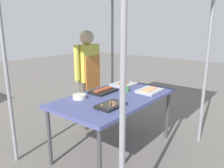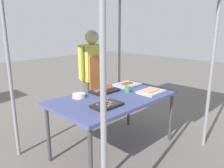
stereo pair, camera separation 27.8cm
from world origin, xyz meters
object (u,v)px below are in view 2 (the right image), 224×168
(tray_pork_links, at_px, (127,85))
(vendor_woman, at_px, (93,72))
(tray_grilled_sausages, at_px, (104,91))
(stall_table, at_px, (115,100))
(condiment_bowl, at_px, (79,96))
(tray_meat_skewers, at_px, (107,105))
(tray_spring_rolls, at_px, (151,92))
(drink_cup_near_edge, at_px, (127,89))

(tray_pork_links, relative_size, vendor_woman, 0.23)
(tray_grilled_sausages, bearing_deg, vendor_woman, 64.03)
(stall_table, distance_m, condiment_bowl, 0.45)
(tray_meat_skewers, relative_size, vendor_woman, 0.22)
(tray_grilled_sausages, xyz_separation_m, tray_spring_rolls, (0.40, -0.47, -0.00))
(vendor_woman, bearing_deg, tray_grilled_sausages, 64.03)
(tray_pork_links, bearing_deg, stall_table, -155.76)
(tray_grilled_sausages, xyz_separation_m, condiment_bowl, (-0.38, 0.05, 0.00))
(tray_grilled_sausages, relative_size, tray_pork_links, 1.07)
(tray_grilled_sausages, distance_m, drink_cup_near_edge, 0.31)
(stall_table, distance_m, drink_cup_near_edge, 0.26)
(tray_meat_skewers, bearing_deg, tray_grilled_sausages, 49.16)
(tray_grilled_sausages, height_order, tray_pork_links, tray_grilled_sausages)
(tray_grilled_sausages, xyz_separation_m, tray_pork_links, (0.47, -0.00, -0.00))
(stall_table, relative_size, condiment_bowl, 9.97)
(condiment_bowl, relative_size, vendor_woman, 0.10)
(tray_grilled_sausages, relative_size, drink_cup_near_edge, 4.65)
(tray_pork_links, distance_m, drink_cup_near_edge, 0.34)
(condiment_bowl, xyz_separation_m, drink_cup_near_edge, (0.59, -0.28, 0.01))
(stall_table, bearing_deg, condiment_bowl, 141.38)
(tray_grilled_sausages, relative_size, tray_meat_skewers, 1.10)
(tray_grilled_sausages, xyz_separation_m, vendor_woman, (0.26, 0.54, 0.14))
(tray_spring_rolls, xyz_separation_m, condiment_bowl, (-0.79, 0.52, 0.01))
(tray_spring_rolls, bearing_deg, tray_meat_skewers, 176.79)
(tray_pork_links, height_order, condiment_bowl, condiment_bowl)
(tray_spring_rolls, distance_m, vendor_woman, 1.03)
(tray_meat_skewers, xyz_separation_m, tray_pork_links, (0.84, 0.43, 0.00))
(stall_table, height_order, tray_meat_skewers, tray_meat_skewers)
(tray_spring_rolls, bearing_deg, tray_grilled_sausages, 130.65)
(drink_cup_near_edge, bearing_deg, tray_spring_rolls, -51.81)
(tray_meat_skewers, bearing_deg, condiment_bowl, 91.65)
(drink_cup_near_edge, bearing_deg, tray_meat_skewers, -160.65)
(stall_table, height_order, drink_cup_near_edge, drink_cup_near_edge)
(tray_meat_skewers, height_order, tray_pork_links, tray_pork_links)
(tray_meat_skewers, height_order, condiment_bowl, condiment_bowl)
(tray_pork_links, relative_size, drink_cup_near_edge, 4.34)
(tray_spring_rolls, bearing_deg, stall_table, 150.79)
(tray_grilled_sausages, bearing_deg, drink_cup_near_edge, -46.83)
(tray_pork_links, xyz_separation_m, condiment_bowl, (-0.85, 0.05, 0.01))
(tray_grilled_sausages, xyz_separation_m, tray_meat_skewers, (-0.37, -0.43, -0.00))
(stall_table, xyz_separation_m, vendor_woman, (0.30, 0.77, 0.22))
(tray_grilled_sausages, distance_m, tray_spring_rolls, 0.62)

